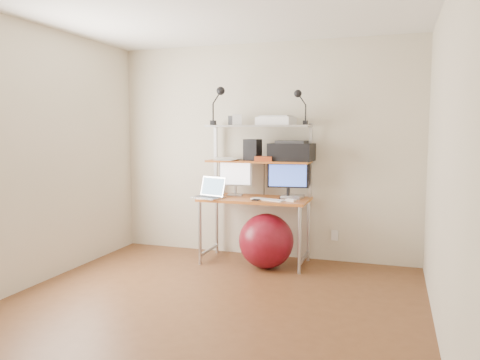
{
  "coord_description": "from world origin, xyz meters",
  "views": [
    {
      "loc": [
        1.47,
        -3.53,
        1.49
      ],
      "look_at": [
        -0.08,
        1.15,
        0.97
      ],
      "focal_mm": 35.0,
      "sensor_mm": 36.0,
      "label": 1
    }
  ],
  "objects_px": {
    "monitor_silver": "(235,176)",
    "monitor_black": "(288,178)",
    "laptop": "(210,193)",
    "printer": "(292,151)",
    "exercise_ball": "(266,241)"
  },
  "relations": [
    {
      "from": "monitor_silver",
      "to": "printer",
      "type": "distance_m",
      "value": 0.71
    },
    {
      "from": "printer",
      "to": "exercise_ball",
      "type": "distance_m",
      "value": 1.04
    },
    {
      "from": "monitor_silver",
      "to": "exercise_ball",
      "type": "height_order",
      "value": "monitor_silver"
    },
    {
      "from": "monitor_silver",
      "to": "printer",
      "type": "height_order",
      "value": "printer"
    },
    {
      "from": "monitor_silver",
      "to": "monitor_black",
      "type": "xyz_separation_m",
      "value": [
        0.63,
        -0.04,
        0.0
      ]
    },
    {
      "from": "monitor_silver",
      "to": "monitor_black",
      "type": "bearing_deg",
      "value": -12.29
    },
    {
      "from": "monitor_black",
      "to": "laptop",
      "type": "bearing_deg",
      "value": -172.72
    },
    {
      "from": "exercise_ball",
      "to": "printer",
      "type": "bearing_deg",
      "value": 59.29
    },
    {
      "from": "monitor_black",
      "to": "exercise_ball",
      "type": "xyz_separation_m",
      "value": [
        -0.18,
        -0.25,
        -0.67
      ]
    },
    {
      "from": "laptop",
      "to": "monitor_silver",
      "type": "bearing_deg",
      "value": 71.8
    },
    {
      "from": "monitor_silver",
      "to": "exercise_ball",
      "type": "distance_m",
      "value": 0.86
    },
    {
      "from": "monitor_black",
      "to": "exercise_ball",
      "type": "height_order",
      "value": "monitor_black"
    },
    {
      "from": "laptop",
      "to": "printer",
      "type": "bearing_deg",
      "value": 39.49
    },
    {
      "from": "monitor_black",
      "to": "printer",
      "type": "bearing_deg",
      "value": 67.52
    },
    {
      "from": "laptop",
      "to": "printer",
      "type": "height_order",
      "value": "printer"
    }
  ]
}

